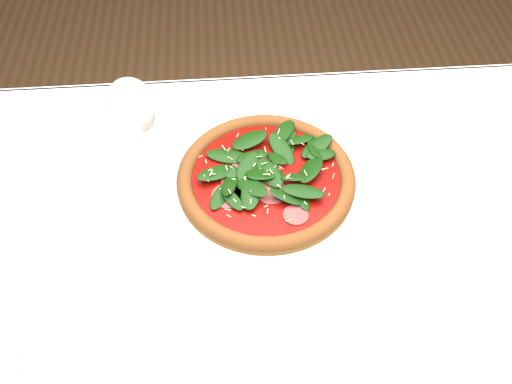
{
  "coord_description": "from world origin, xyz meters",
  "views": [
    {
      "loc": [
        -0.1,
        -0.55,
        1.5
      ],
      "look_at": [
        -0.05,
        0.07,
        0.77
      ],
      "focal_mm": 40.0,
      "sensor_mm": 36.0,
      "label": 1
    }
  ],
  "objects": [
    {
      "name": "dining_table",
      "position": [
        0.0,
        0.0,
        0.65
      ],
      "size": [
        1.21,
        0.81,
        0.75
      ],
      "color": "silver",
      "rests_on": "ground"
    },
    {
      "name": "pizza",
      "position": [
        -0.03,
        0.1,
        0.78
      ],
      "size": [
        0.37,
        0.37,
        0.04
      ],
      "rotation": [
        0.0,
        0.0,
        0.24
      ],
      "color": "#A26E27",
      "rests_on": "plate"
    },
    {
      "name": "plate",
      "position": [
        -0.03,
        0.1,
        0.76
      ],
      "size": [
        0.35,
        0.35,
        0.02
      ],
      "color": "white",
      "rests_on": "dining_table"
    },
    {
      "name": "wine_glass",
      "position": [
        -0.25,
        0.15,
        0.89
      ],
      "size": [
        0.08,
        0.08,
        0.2
      ],
      "color": "white",
      "rests_on": "dining_table"
    }
  ]
}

